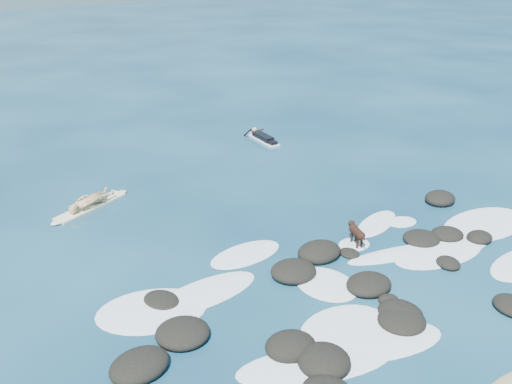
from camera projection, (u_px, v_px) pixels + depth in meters
ground at (329, 262)px, 17.46m from camera, size 160.00×160.00×0.00m
reef_rocks at (342, 292)px, 15.80m from camera, size 14.70×7.07×0.56m
breaking_foam at (363, 276)px, 16.73m from camera, size 15.42×7.34×0.12m
standing_surfer_rig at (88, 188)px, 20.70m from camera, size 3.39×1.77×2.03m
paddling_surfer_rig at (263, 138)px, 28.09m from camera, size 1.18×2.62×0.45m
dog at (356, 232)px, 18.26m from camera, size 0.50×1.14×0.74m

